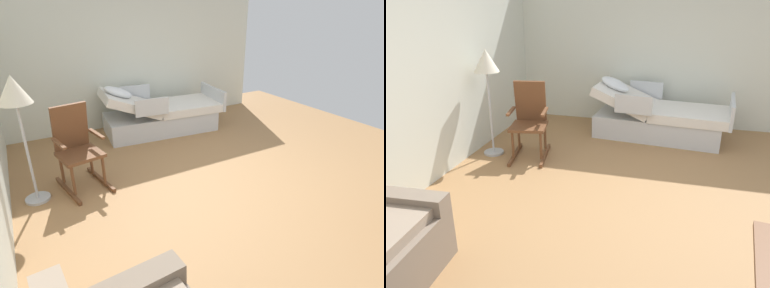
# 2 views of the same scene
# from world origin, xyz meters

# --- Properties ---
(ground_plane) EXTENTS (7.38, 7.38, 0.00)m
(ground_plane) POSITION_xyz_m (0.00, 0.00, 0.00)
(ground_plane) COLOR #9E7247
(back_wall) EXTENTS (6.11, 0.10, 2.70)m
(back_wall) POSITION_xyz_m (0.00, 2.46, 1.35)
(back_wall) COLOR silver
(back_wall) RESTS_ON ground
(side_wall) EXTENTS (0.10, 5.03, 2.70)m
(side_wall) POSITION_xyz_m (3.00, 0.00, 1.35)
(side_wall) COLOR silver
(side_wall) RESTS_ON ground
(hospital_bed) EXTENTS (1.15, 2.18, 0.95)m
(hospital_bed) POSITION_xyz_m (2.28, -0.10, 0.30)
(hospital_bed) COLOR silver
(hospital_bed) RESTS_ON ground
(rocking_chair) EXTENTS (0.83, 0.61, 1.05)m
(rocking_chair) POSITION_xyz_m (1.04, 1.59, 0.50)
(rocking_chair) COLOR brown
(rocking_chair) RESTS_ON ground
(floor_lamp) EXTENTS (0.34, 0.34, 1.48)m
(floor_lamp) POSITION_xyz_m (0.94, 2.13, 1.23)
(floor_lamp) COLOR #B2B5BA
(floor_lamp) RESTS_ON ground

